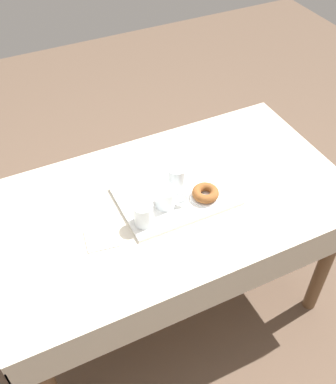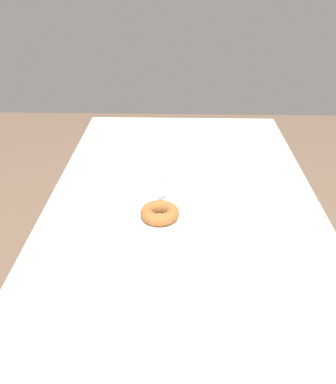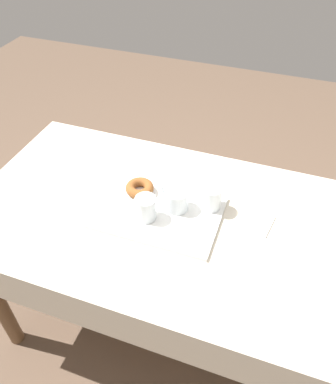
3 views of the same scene
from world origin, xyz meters
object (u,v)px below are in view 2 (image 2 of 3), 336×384
Objects in this scene: water_glass_far at (158,164)px; donut_plate_left at (160,219)px; water_glass_near at (200,195)px; paper_napkin at (163,158)px; serving_tray at (182,204)px; tea_mug_left at (172,182)px; dining_table at (183,227)px; sugar_donut_left at (160,213)px.

water_glass_far is 0.81× the size of donut_plate_left.
water_glass_near is 0.39m from paper_napkin.
tea_mug_left reaches higher than serving_tray.
dining_table is 16.22× the size of water_glass_far.
water_glass_near is 0.81× the size of donut_plate_left.
paper_napkin is at bearing 1.18° from donut_plate_left.
serving_tray is at bearing -32.16° from donut_plate_left.
water_glass_far reaches higher than serving_tray.
paper_napkin is at bearing 13.78° from dining_table.
water_glass_far reaches higher than tea_mug_left.
tea_mug_left is at bearing -172.10° from paper_napkin.
serving_tray is (-0.03, 0.00, 0.10)m from dining_table.
donut_plate_left is (-0.07, 0.11, -0.04)m from water_glass_near.
water_glass_near is at bearing -120.94° from serving_tray.
tea_mug_left is at bearing 43.52° from water_glass_near.
sugar_donut_left is at bearing 169.17° from tea_mug_left.
water_glass_far reaches higher than dining_table.
water_glass_far is 0.75× the size of paper_napkin.
sugar_donut_left is at bearing 122.39° from water_glass_near.
tea_mug_left is 0.98× the size of paper_napkin.
water_glass_near reaches higher than serving_tray.
water_glass_far reaches higher than sugar_donut_left.
serving_tray is 4.92× the size of water_glass_near.
paper_napkin is at bearing 1.18° from sugar_donut_left.
dining_table is 0.20m from sugar_donut_left.
water_glass_near is 0.14m from donut_plate_left.
donut_plate_left is at bearing -178.82° from paper_napkin.
tea_mug_left is (0.02, 0.04, 0.15)m from dining_table.
dining_table is 0.17m from water_glass_near.
tea_mug_left is 0.16m from sugar_donut_left.
donut_plate_left is (-0.10, 0.06, 0.01)m from serving_tray.
tea_mug_left is 1.11× the size of sugar_donut_left.
water_glass_near reaches higher than tea_mug_left.
water_glass_far is at bearing 22.25° from tea_mug_left.
serving_tray is at bearing -167.98° from paper_napkin.
water_glass_near is 0.75× the size of paper_napkin.
water_glass_far is 0.28m from donut_plate_left.
dining_table is 13.10× the size of donut_plate_left.
dining_table is at bearing -26.36° from donut_plate_left.
serving_tray is 0.12m from donut_plate_left.
water_glass_far is at bearing 3.70° from donut_plate_left.
serving_tray is at bearing -32.16° from sugar_donut_left.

